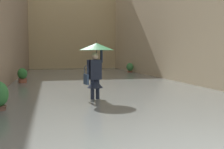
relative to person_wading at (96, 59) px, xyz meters
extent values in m
plane|color=slate|center=(-0.89, -5.84, -1.47)|extent=(60.00, 60.00, 0.00)
cube|color=slate|center=(-0.89, -5.84, -1.36)|extent=(8.98, 29.06, 0.22)
cube|color=beige|center=(-5.88, -5.84, 3.19)|extent=(1.80, 27.06, 9.33)
cube|color=tan|center=(-0.89, -18.27, 3.81)|extent=(11.78, 1.80, 10.57)
cube|color=#4C4233|center=(0.12, 0.03, -1.42)|extent=(0.17, 0.26, 0.10)
cylinder|color=#1E2333|center=(0.12, 0.03, -1.00)|extent=(0.15, 0.15, 0.73)
cube|color=#4C4233|center=(-0.06, -0.02, -1.42)|extent=(0.17, 0.26, 0.10)
cylinder|color=#1E2333|center=(-0.06, -0.02, -1.00)|extent=(0.15, 0.15, 0.73)
cube|color=#1E2333|center=(0.03, 0.01, -0.32)|extent=(0.43, 0.32, 0.63)
cone|color=#1E2333|center=(0.03, 0.01, -0.76)|extent=(0.62, 0.62, 0.28)
sphere|color=#DBB293|center=(0.03, 0.01, 0.10)|extent=(0.23, 0.23, 0.23)
cylinder|color=#1E2333|center=(-0.19, -0.05, 0.11)|extent=(0.10, 0.10, 0.44)
cylinder|color=#1E2333|center=(0.25, 0.07, -0.25)|extent=(0.10, 0.10, 0.48)
cylinder|color=black|center=(-0.03, -0.01, 0.19)|extent=(0.02, 0.02, 0.41)
cone|color=#338C4C|center=(-0.03, -0.01, 0.39)|extent=(1.08, 1.08, 0.22)
cylinder|color=black|center=(-0.03, -0.01, 0.53)|extent=(0.01, 0.01, 0.08)
cube|color=#334766|center=(0.32, 0.11, -0.62)|extent=(0.13, 0.29, 0.32)
torus|color=#334766|center=(0.32, 0.11, -0.34)|extent=(0.10, 0.29, 0.30)
cylinder|color=#9E563D|center=(2.71, -5.49, -1.28)|extent=(0.39, 0.39, 0.39)
torus|color=brown|center=(2.71, -5.49, -1.08)|extent=(0.42, 0.42, 0.04)
ellipsoid|color=#2D7033|center=(2.71, -5.49, -0.81)|extent=(0.46, 0.46, 0.54)
cylinder|color=brown|center=(-4.60, -11.25, -1.31)|extent=(0.36, 0.36, 0.32)
torus|color=brown|center=(-4.60, -11.25, -1.15)|extent=(0.39, 0.39, 0.04)
ellipsoid|color=#428947|center=(-4.60, -11.25, -0.85)|extent=(0.54, 0.54, 0.61)
camera|label=1|loc=(1.43, 8.25, 0.18)|focal=42.83mm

